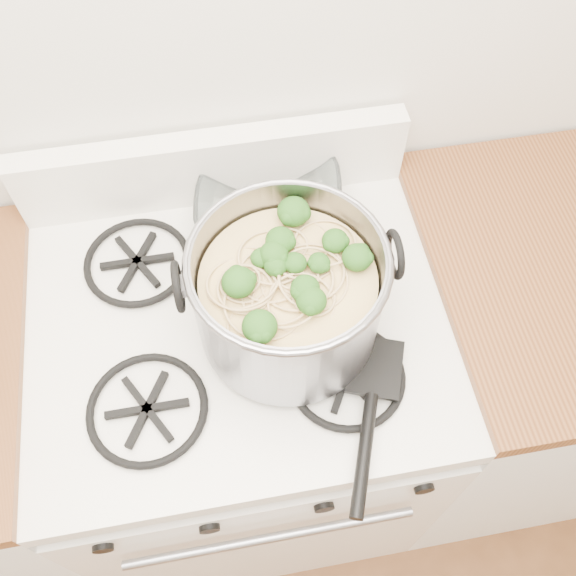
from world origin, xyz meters
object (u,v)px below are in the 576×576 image
at_px(gas_range, 250,411).
at_px(glass_bowl, 269,209).
at_px(stock_pot, 288,296).
at_px(spatula, 376,365).

xyz_separation_m(gas_range, glass_bowl, (0.10, 0.22, 0.50)).
bearing_deg(gas_range, stock_pot, -22.37).
bearing_deg(spatula, stock_pot, 161.04).
relative_size(gas_range, stock_pot, 2.63).
distance_m(gas_range, stock_pot, 0.59).
height_order(gas_range, glass_bowl, glass_bowl).
xyz_separation_m(gas_range, spatula, (0.22, -0.15, 0.50)).
relative_size(gas_range, spatula, 2.98).
relative_size(gas_range, glass_bowl, 8.28).
bearing_deg(glass_bowl, spatula, -71.02).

